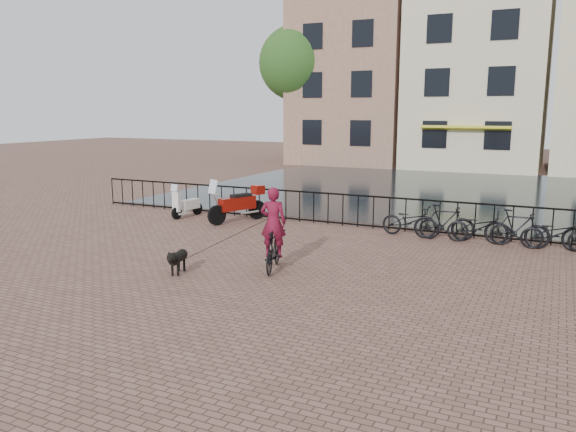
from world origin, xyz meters
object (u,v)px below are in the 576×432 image
at_px(cyclist, 273,234).
at_px(scooter, 187,199).
at_px(dog, 178,261).
at_px(motorcycle, 237,199).

bearing_deg(cyclist, scooter, -55.10).
bearing_deg(scooter, dog, -48.39).
height_order(cyclist, dog, cyclist).
relative_size(dog, scooter, 0.68).
distance_m(cyclist, scooter, 7.24).
xyz_separation_m(cyclist, dog, (-1.80, -1.16, -0.55)).
bearing_deg(cyclist, dog, 16.39).
height_order(motorcycle, scooter, motorcycle).
bearing_deg(dog, cyclist, 16.98).
bearing_deg(scooter, cyclist, -31.19).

